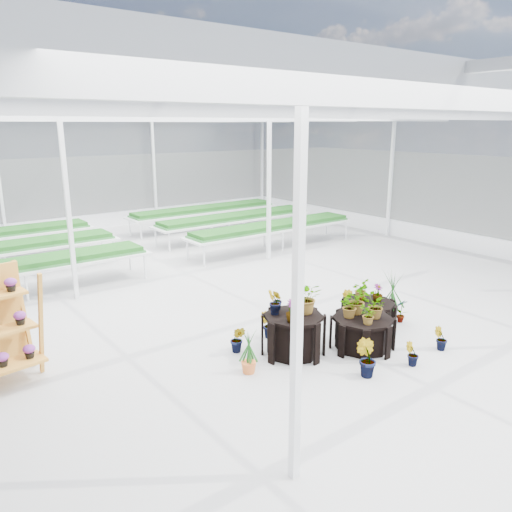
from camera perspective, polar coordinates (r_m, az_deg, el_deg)
ground_plane at (r=10.95m, az=2.24°, el=-7.25°), size 24.00×24.00×0.00m
greenhouse_shell at (r=10.32m, az=2.36°, el=4.40°), size 18.00×24.00×4.50m
steel_frame at (r=10.32m, az=2.36°, el=4.40°), size 18.00×24.00×4.50m
nursery_benches at (r=16.77m, az=-13.56°, el=1.68°), size 16.00×7.00×0.84m
plinth_tall at (r=9.26m, az=4.28°, el=-8.96°), size 1.25×1.25×0.77m
plinth_mid at (r=9.70m, az=12.04°, el=-8.61°), size 1.24×1.24×0.62m
plinth_low at (r=10.85m, az=12.72°, el=-6.41°), size 1.43×1.43×0.50m
nursery_plants at (r=9.79m, az=8.87°, el=-6.30°), size 4.34×2.88×1.37m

